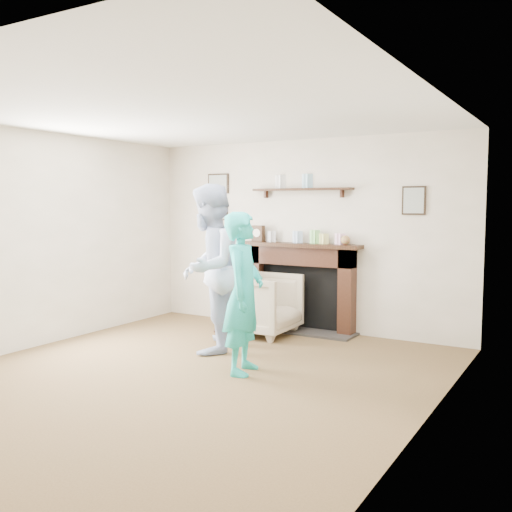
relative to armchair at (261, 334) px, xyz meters
The scene contains 6 objects.
ground 1.92m from the armchair, 81.03° to the right, with size 5.00×5.00×0.00m, color brown.
room_shell 2.05m from the armchair, 76.13° to the right, with size 4.54×5.02×2.52m.
armchair is the anchor object (origin of this frame).
man 1.03m from the armchair, 94.67° to the right, with size 0.91×0.71×1.88m, color #CBE5FF.
woman 1.66m from the armchair, 65.88° to the right, with size 0.58×0.38×1.58m, color #21BDBF.
pedestal_table 0.85m from the armchair, 168.69° to the right, with size 0.34×0.34×1.10m.
Camera 1 is at (3.29, -4.29, 1.66)m, focal length 40.00 mm.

